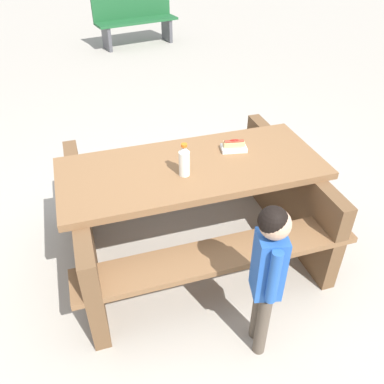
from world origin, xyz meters
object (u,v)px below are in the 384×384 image
at_px(child_in_coat, 268,266).
at_px(soda_bottle, 184,161).
at_px(picnic_table, 192,201).
at_px(hotdog_tray, 234,146).
at_px(park_bench_near, 135,19).

bearing_deg(child_in_coat, soda_bottle, 100.02).
bearing_deg(picnic_table, child_in_coat, -86.16).
xyz_separation_m(hotdog_tray, park_bench_near, (0.65, 5.39, -0.33)).
relative_size(picnic_table, child_in_coat, 1.79).
height_order(soda_bottle, park_bench_near, soda_bottle).
height_order(picnic_table, hotdog_tray, hotdog_tray).
bearing_deg(soda_bottle, child_in_coat, -79.98).
relative_size(picnic_table, park_bench_near, 1.22).
bearing_deg(hotdog_tray, soda_bottle, -158.60).
distance_m(picnic_table, hotdog_tray, 0.50).
relative_size(picnic_table, hotdog_tray, 9.37).
distance_m(picnic_table, soda_bottle, 0.43).
height_order(picnic_table, park_bench_near, park_bench_near).
bearing_deg(hotdog_tray, park_bench_near, 83.13).
xyz_separation_m(picnic_table, child_in_coat, (0.06, -0.94, 0.23)).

